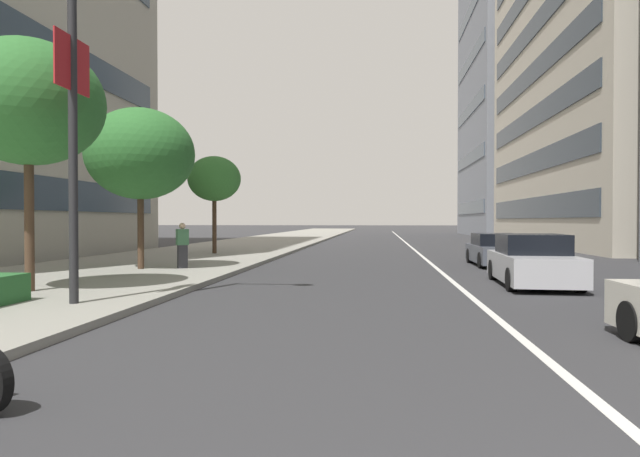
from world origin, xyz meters
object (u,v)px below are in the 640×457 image
object	(u,v)px
car_following_behind	(496,250)
pedestrian_on_plaza	(182,245)
street_lamp_with_banners	(87,46)
street_tree_by_lamp_post	(28,103)
street_tree_mid_sidewalk	(140,154)
car_approaching_light	(532,262)
street_tree_near_plaza_corner	(214,179)

from	to	relation	value
car_following_behind	pedestrian_on_plaza	distance (m)	12.34
street_lamp_with_banners	street_tree_by_lamp_post	bearing A→B (deg)	55.09
car_following_behind	street_lamp_with_banners	size ratio (longest dim) A/B	0.48
street_lamp_with_banners	street_tree_mid_sidewalk	xyz separation A→B (m)	(7.74, 2.40, -1.22)
street_tree_mid_sidewalk	car_approaching_light	bearing A→B (deg)	-100.34
street_tree_mid_sidewalk	pedestrian_on_plaza	bearing A→B (deg)	-73.39
street_tree_by_lamp_post	street_tree_near_plaza_corner	distance (m)	15.05
car_approaching_light	car_following_behind	size ratio (longest dim) A/B	1.04
car_following_behind	street_tree_near_plaza_corner	bearing A→B (deg)	71.40
car_following_behind	pedestrian_on_plaza	bearing A→B (deg)	109.75
street_tree_near_plaza_corner	pedestrian_on_plaza	size ratio (longest dim) A/B	3.10
street_tree_by_lamp_post	street_tree_mid_sidewalk	bearing A→B (deg)	-0.29
car_following_behind	street_tree_mid_sidewalk	bearing A→B (deg)	109.45
street_tree_by_lamp_post	car_approaching_light	bearing A→B (deg)	-73.44
car_following_behind	street_lamp_with_banners	xyz separation A→B (m)	(-12.26, 10.57, 4.74)
car_approaching_light	street_tree_mid_sidewalk	xyz separation A→B (m)	(2.29, 12.57, 3.48)
street_tree_by_lamp_post	pedestrian_on_plaza	world-z (taller)	street_tree_by_lamp_post
street_tree_by_lamp_post	pedestrian_on_plaza	distance (m)	7.55
street_tree_by_lamp_post	street_tree_near_plaza_corner	xyz separation A→B (m)	(15.04, 0.10, -0.67)
car_following_behind	street_tree_mid_sidewalk	xyz separation A→B (m)	(-4.52, 12.98, 3.53)
car_approaching_light	street_tree_near_plaza_corner	size ratio (longest dim) A/B	0.87
street_lamp_with_banners	pedestrian_on_plaza	xyz separation A→B (m)	(8.14, 1.05, -4.41)
car_approaching_light	car_following_behind	world-z (taller)	car_approaching_light
street_tree_near_plaza_corner	pedestrian_on_plaza	bearing A→B (deg)	-170.19
street_tree_near_plaza_corner	pedestrian_on_plaza	xyz separation A→B (m)	(-8.59, -1.49, -3.00)
street_lamp_with_banners	street_tree_mid_sidewalk	world-z (taller)	street_lamp_with_banners
street_tree_by_lamp_post	street_lamp_with_banners	bearing A→B (deg)	-124.91
car_approaching_light	street_tree_near_plaza_corner	world-z (taller)	street_tree_near_plaza_corner
car_following_behind	street_tree_by_lamp_post	world-z (taller)	street_tree_by_lamp_post
street_lamp_with_banners	street_tree_near_plaza_corner	size ratio (longest dim) A/B	1.76
street_tree_mid_sidewalk	street_tree_near_plaza_corner	size ratio (longest dim) A/B	1.12
car_following_behind	street_tree_near_plaza_corner	distance (m)	14.25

